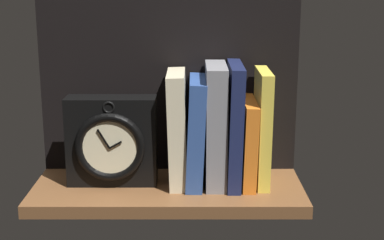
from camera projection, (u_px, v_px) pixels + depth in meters
ground_plane at (169, 191)px, 117.34cm from camera, size 54.72×22.43×2.50cm
back_panel at (170, 79)px, 122.33cm from camera, size 54.72×1.20×39.94cm
book_cream_twain at (179, 128)px, 116.23cm from camera, size 4.11×13.59×23.00cm
book_blue_modern at (197, 131)px, 116.39cm from camera, size 4.24×15.02×21.74cm
book_gray_chess at (217, 125)px, 116.03cm from camera, size 4.10×14.41×24.41cm
book_navy_bierce at (235, 124)px, 116.01cm from camera, size 3.14×15.77×24.59cm
book_orange_pandolfini at (249, 142)px, 116.91cm from camera, size 3.00×14.94×17.25cm
book_yellow_seinlanguage at (263, 127)px, 116.15cm from camera, size 2.58×13.27×23.31cm
framed_clock at (113, 142)px, 115.73cm from camera, size 18.06×7.16×18.06cm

